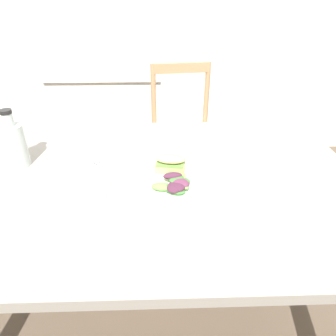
{
  "coord_description": "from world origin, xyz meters",
  "views": [
    {
      "loc": [
        0.02,
        -0.69,
        1.26
      ],
      "look_at": [
        0.05,
        0.15,
        0.76
      ],
      "focal_mm": 32.6,
      "sensor_mm": 36.0,
      "label": 1
    }
  ],
  "objects_px": {
    "plate_lunch": "(168,179)",
    "chair_wooden_far": "(184,137)",
    "bottle_cold_brew": "(16,147)",
    "sandwich_half_front": "(170,163)",
    "dining_table": "(142,206)",
    "fork_on_napkin": "(95,173)"
  },
  "relations": [
    {
      "from": "chair_wooden_far",
      "to": "plate_lunch",
      "type": "height_order",
      "value": "chair_wooden_far"
    },
    {
      "from": "chair_wooden_far",
      "to": "fork_on_napkin",
      "type": "distance_m",
      "value": 1.02
    },
    {
      "from": "sandwich_half_front",
      "to": "plate_lunch",
      "type": "bearing_deg",
      "value": -99.75
    },
    {
      "from": "plate_lunch",
      "to": "sandwich_half_front",
      "type": "height_order",
      "value": "sandwich_half_front"
    },
    {
      "from": "plate_lunch",
      "to": "sandwich_half_front",
      "type": "xyz_separation_m",
      "value": [
        0.01,
        0.04,
        0.03
      ]
    },
    {
      "from": "bottle_cold_brew",
      "to": "chair_wooden_far",
      "type": "bearing_deg",
      "value": 53.21
    },
    {
      "from": "plate_lunch",
      "to": "fork_on_napkin",
      "type": "bearing_deg",
      "value": 170.12
    },
    {
      "from": "dining_table",
      "to": "sandwich_half_front",
      "type": "xyz_separation_m",
      "value": [
        0.09,
        0.02,
        0.15
      ]
    },
    {
      "from": "sandwich_half_front",
      "to": "bottle_cold_brew",
      "type": "xyz_separation_m",
      "value": [
        -0.5,
        0.07,
        0.03
      ]
    },
    {
      "from": "bottle_cold_brew",
      "to": "plate_lunch",
      "type": "bearing_deg",
      "value": -12.77
    },
    {
      "from": "plate_lunch",
      "to": "fork_on_napkin",
      "type": "height_order",
      "value": "plate_lunch"
    },
    {
      "from": "dining_table",
      "to": "plate_lunch",
      "type": "height_order",
      "value": "plate_lunch"
    },
    {
      "from": "plate_lunch",
      "to": "chair_wooden_far",
      "type": "bearing_deg",
      "value": 82.37
    },
    {
      "from": "chair_wooden_far",
      "to": "bottle_cold_brew",
      "type": "xyz_separation_m",
      "value": [
        -0.62,
        -0.83,
        0.36
      ]
    },
    {
      "from": "chair_wooden_far",
      "to": "sandwich_half_front",
      "type": "height_order",
      "value": "chair_wooden_far"
    },
    {
      "from": "chair_wooden_far",
      "to": "dining_table",
      "type": "bearing_deg",
      "value": -103.08
    },
    {
      "from": "dining_table",
      "to": "bottle_cold_brew",
      "type": "height_order",
      "value": "bottle_cold_brew"
    },
    {
      "from": "chair_wooden_far",
      "to": "sandwich_half_front",
      "type": "relative_size",
      "value": 8.57
    },
    {
      "from": "sandwich_half_front",
      "to": "fork_on_napkin",
      "type": "height_order",
      "value": "sandwich_half_front"
    },
    {
      "from": "fork_on_napkin",
      "to": "dining_table",
      "type": "bearing_deg",
      "value": -6.65
    },
    {
      "from": "dining_table",
      "to": "fork_on_napkin",
      "type": "height_order",
      "value": "fork_on_napkin"
    },
    {
      "from": "plate_lunch",
      "to": "sandwich_half_front",
      "type": "distance_m",
      "value": 0.05
    }
  ]
}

